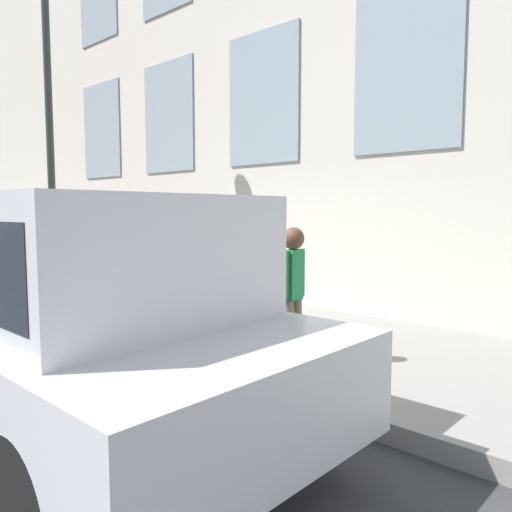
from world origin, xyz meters
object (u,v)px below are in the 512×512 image
fire_hydrant (223,312)px  street_lamp (48,84)px  parked_truck_silver_near (68,300)px  person (293,283)px

fire_hydrant → street_lamp: bearing=88.0°
fire_hydrant → parked_truck_silver_near: parked_truck_silver_near is taller
fire_hydrant → parked_truck_silver_near: bearing=-170.8°
person → street_lamp: 5.84m
parked_truck_silver_near → person: bearing=-15.5°
fire_hydrant → person: size_ratio=0.61×
person → parked_truck_silver_near: bearing=134.0°
person → parked_truck_silver_near: (-2.05, 0.57, 0.03)m
person → parked_truck_silver_near: parked_truck_silver_near is taller
fire_hydrant → person: bearing=-81.9°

